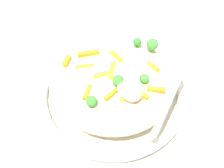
{
  "coord_description": "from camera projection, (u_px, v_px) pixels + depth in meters",
  "views": [
    {
      "loc": [
        0.34,
        -0.2,
        0.56
      ],
      "look_at": [
        0.0,
        0.0,
        0.06
      ],
      "focal_mm": 49.45,
      "sensor_mm": 36.0,
      "label": 1
    }
  ],
  "objects": [
    {
      "name": "carrot_piece_3",
      "position": [
        116.0,
        56.0,
        0.62
      ],
      "size": [
        0.03,
        0.01,
        0.01
      ],
      "primitive_type": "cube",
      "rotation": [
        0.0,
        0.0,
        0.08
      ],
      "color": "orange",
      "rests_on": "pasta_mound"
    },
    {
      "name": "carrot_piece_7",
      "position": [
        67.0,
        61.0,
        0.62
      ],
      "size": [
        0.02,
        0.02,
        0.01
      ],
      "primitive_type": "cube",
      "rotation": [
        0.0,
        0.0,
        2.38
      ],
      "color": "orange",
      "rests_on": "pasta_mound"
    },
    {
      "name": "serving_bowl",
      "position": [
        112.0,
        95.0,
        0.66
      ],
      "size": [
        0.32,
        0.32,
        0.05
      ],
      "color": "white",
      "rests_on": "ground_plane"
    },
    {
      "name": "carrot_piece_11",
      "position": [
        85.0,
        66.0,
        0.61
      ],
      "size": [
        0.02,
        0.04,
        0.01
      ],
      "primitive_type": "cube",
      "rotation": [
        0.0,
        0.0,
        1.15
      ],
      "color": "orange",
      "rests_on": "pasta_mound"
    },
    {
      "name": "broccoli_floret_4",
      "position": [
        91.0,
        101.0,
        0.54
      ],
      "size": [
        0.02,
        0.02,
        0.02
      ],
      "color": "#377928",
      "rests_on": "pasta_mound"
    },
    {
      "name": "carrot_piece_2",
      "position": [
        112.0,
        70.0,
        0.6
      ],
      "size": [
        0.04,
        0.03,
        0.01
      ],
      "primitive_type": "cube",
      "rotation": [
        0.0,
        0.0,
        5.63
      ],
      "color": "orange",
      "rests_on": "pasta_mound"
    },
    {
      "name": "pasta_mound",
      "position": [
        112.0,
        81.0,
        0.62
      ],
      "size": [
        0.26,
        0.25,
        0.07
      ],
      "primitive_type": "ellipsoid",
      "color": "beige",
      "rests_on": "serving_bowl"
    },
    {
      "name": "carrot_piece_6",
      "position": [
        153.0,
        66.0,
        0.61
      ],
      "size": [
        0.03,
        0.01,
        0.01
      ],
      "primitive_type": "cube",
      "rotation": [
        0.0,
        0.0,
        3.35
      ],
      "color": "orange",
      "rests_on": "pasta_mound"
    },
    {
      "name": "carrot_piece_10",
      "position": [
        131.0,
        98.0,
        0.56
      ],
      "size": [
        0.02,
        0.04,
        0.01
      ],
      "primitive_type": "cube",
      "rotation": [
        0.0,
        0.0,
        1.29
      ],
      "color": "orange",
      "rests_on": "pasta_mound"
    },
    {
      "name": "ground_plane",
      "position": [
        112.0,
        102.0,
        0.68
      ],
      "size": [
        2.4,
        2.4,
        0.0
      ],
      "primitive_type": "plane",
      "color": "beige"
    },
    {
      "name": "carrot_piece_8",
      "position": [
        87.0,
        92.0,
        0.57
      ],
      "size": [
        0.03,
        0.03,
        0.01
      ],
      "primitive_type": "cube",
      "rotation": [
        0.0,
        0.0,
        2.34
      ],
      "color": "orange",
      "rests_on": "pasta_mound"
    },
    {
      "name": "carrot_piece_5",
      "position": [
        156.0,
        89.0,
        0.57
      ],
      "size": [
        0.03,
        0.03,
        0.01
      ],
      "primitive_type": "cube",
      "rotation": [
        0.0,
        0.0,
        0.97
      ],
      "color": "orange",
      "rests_on": "pasta_mound"
    },
    {
      "name": "carrot_piece_0",
      "position": [
        141.0,
        93.0,
        0.57
      ],
      "size": [
        0.04,
        0.02,
        0.01
      ],
      "primitive_type": "cube",
      "rotation": [
        0.0,
        0.0,
        3.46
      ],
      "color": "orange",
      "rests_on": "pasta_mound"
    },
    {
      "name": "carrot_piece_4",
      "position": [
        101.0,
        74.0,
        0.59
      ],
      "size": [
        0.01,
        0.04,
        0.01
      ],
      "primitive_type": "cube",
      "rotation": [
        0.0,
        0.0,
        4.54
      ],
      "color": "orange",
      "rests_on": "pasta_mound"
    },
    {
      "name": "broccoli_floret_2",
      "position": [
        137.0,
        42.0,
        0.64
      ],
      "size": [
        0.02,
        0.02,
        0.02
      ],
      "color": "#296820",
      "rests_on": "pasta_mound"
    },
    {
      "name": "carrot_piece_9",
      "position": [
        112.0,
        94.0,
        0.56
      ],
      "size": [
        0.02,
        0.03,
        0.01
      ],
      "primitive_type": "cube",
      "rotation": [
        0.0,
        0.0,
        5.01
      ],
      "color": "orange",
      "rests_on": "pasta_mound"
    },
    {
      "name": "broccoli_floret_1",
      "position": [
        144.0,
        79.0,
        0.58
      ],
      "size": [
        0.02,
        0.02,
        0.02
      ],
      "color": "#377928",
      "rests_on": "pasta_mound"
    },
    {
      "name": "serving_spoon",
      "position": [
        145.0,
        90.0,
        0.54
      ],
      "size": [
        0.14,
        0.13,
        0.08
      ],
      "color": "#B7B7BC",
      "rests_on": "pasta_mound"
    },
    {
      "name": "broccoli_floret_3",
      "position": [
        152.0,
        44.0,
        0.63
      ],
      "size": [
        0.02,
        0.02,
        0.03
      ],
      "color": "#377928",
      "rests_on": "pasta_mound"
    },
    {
      "name": "carrot_piece_1",
      "position": [
        88.0,
        53.0,
        0.63
      ],
      "size": [
        0.02,
        0.04,
        0.01
      ],
      "primitive_type": "cube",
      "rotation": [
        0.0,
        0.0,
        1.25
      ],
      "color": "orange",
      "rests_on": "pasta_mound"
    },
    {
      "name": "broccoli_floret_0",
      "position": [
        118.0,
        81.0,
        0.57
      ],
      "size": [
        0.02,
        0.02,
        0.03
      ],
      "color": "#377928",
      "rests_on": "pasta_mound"
    }
  ]
}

